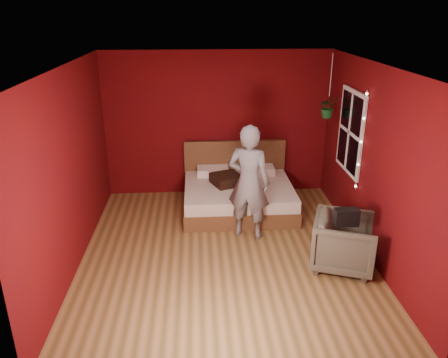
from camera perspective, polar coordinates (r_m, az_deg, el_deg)
floor at (r=6.31m, az=0.14°, el=-9.63°), size 4.50×4.50×0.00m
room_walls at (r=5.62m, az=0.16°, el=5.16°), size 4.04×4.54×2.62m
window at (r=6.93m, az=16.17°, el=5.93°), size 0.05×0.97×1.27m
fairy_lights at (r=6.45m, az=17.46°, el=4.65°), size 0.04×0.04×1.45m
bed at (r=7.54m, az=1.82°, el=-1.90°), size 1.84×1.57×1.01m
person at (r=6.40m, az=3.25°, el=-0.47°), size 0.75×0.63×1.74m
armchair at (r=6.05m, az=15.42°, el=-7.98°), size 1.02×1.00×0.73m
handbag at (r=5.66m, az=15.70°, el=-4.80°), size 0.30×0.15×0.21m
throw_pillow at (r=7.39m, az=0.36°, el=-0.05°), size 0.60×0.60×0.16m
hanging_plant at (r=7.39m, az=13.47°, el=9.14°), size 0.32×0.28×1.03m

